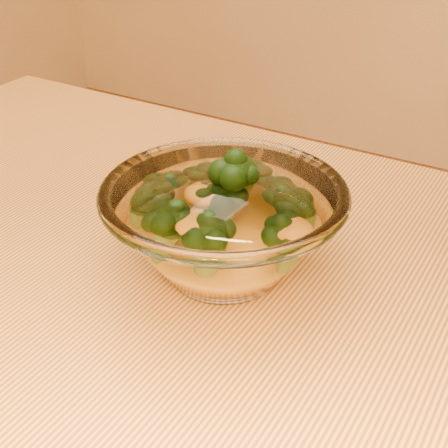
% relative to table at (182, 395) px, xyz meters
% --- Properties ---
extents(table, '(1.20, 0.80, 0.75)m').
position_rel_table_xyz_m(table, '(0.00, 0.00, 0.00)').
color(table, gold).
rests_on(table, ground).
extents(glass_bowl, '(0.22, 0.22, 0.10)m').
position_rel_table_xyz_m(glass_bowl, '(0.00, 0.07, 0.15)').
color(glass_bowl, white).
rests_on(glass_bowl, table).
extents(cheese_sauce, '(0.13, 0.13, 0.04)m').
position_rel_table_xyz_m(cheese_sauce, '(0.00, 0.07, 0.13)').
color(cheese_sauce, orange).
rests_on(cheese_sauce, glass_bowl).
extents(broccoli_heap, '(0.16, 0.16, 0.09)m').
position_rel_table_xyz_m(broccoli_heap, '(-0.00, 0.08, 0.17)').
color(broccoli_heap, black).
rests_on(broccoli_heap, cheese_sauce).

